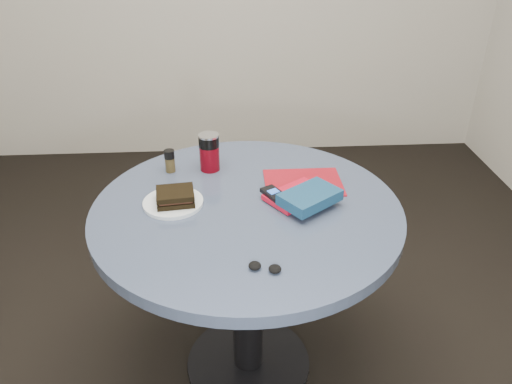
{
  "coord_description": "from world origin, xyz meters",
  "views": [
    {
      "loc": [
        -0.05,
        -1.36,
        1.6
      ],
      "look_at": [
        0.03,
        0.0,
        0.8
      ],
      "focal_mm": 35.0,
      "sensor_mm": 36.0,
      "label": 1
    }
  ],
  "objects": [
    {
      "name": "plate",
      "position": [
        -0.24,
        0.02,
        0.76
      ],
      "size": [
        0.22,
        0.22,
        0.01
      ],
      "primitive_type": "cylinder",
      "rotation": [
        0.0,
        0.0,
        -0.13
      ],
      "color": "white",
      "rests_on": "table"
    },
    {
      "name": "magazine",
      "position": [
        0.2,
        0.14,
        0.75
      ],
      "size": [
        0.27,
        0.2,
        0.0
      ],
      "primitive_type": "cube",
      "rotation": [
        0.0,
        0.0,
        -0.0
      ],
      "color": "maroon",
      "rests_on": "table"
    },
    {
      "name": "sandwich",
      "position": [
        -0.23,
        0.02,
        0.78
      ],
      "size": [
        0.13,
        0.11,
        0.04
      ],
      "color": "black",
      "rests_on": "plate"
    },
    {
      "name": "novel",
      "position": [
        0.2,
        -0.02,
        0.79
      ],
      "size": [
        0.22,
        0.21,
        0.04
      ],
      "primitive_type": "cube",
      "rotation": [
        0.0,
        0.0,
        0.64
      ],
      "color": "navy",
      "rests_on": "red_book"
    },
    {
      "name": "mp3_player",
      "position": [
        0.09,
        0.02,
        0.78
      ],
      "size": [
        0.09,
        0.1,
        0.02
      ],
      "color": "black",
      "rests_on": "red_book"
    },
    {
      "name": "ground",
      "position": [
        0.0,
        0.0,
        0.0
      ],
      "size": [
        4.0,
        4.0,
        0.0
      ],
      "primitive_type": "plane",
      "color": "black",
      "rests_on": "ground"
    },
    {
      "name": "pepper_grinder",
      "position": [
        -0.26,
        0.25,
        0.79
      ],
      "size": [
        0.05,
        0.05,
        0.08
      ],
      "color": "#3F341B",
      "rests_on": "table"
    },
    {
      "name": "red_book",
      "position": [
        0.17,
        0.03,
        0.76
      ],
      "size": [
        0.23,
        0.22,
        0.02
      ],
      "primitive_type": "cube",
      "rotation": [
        0.0,
        0.0,
        0.62
      ],
      "color": "red",
      "rests_on": "magazine"
    },
    {
      "name": "headphones",
      "position": [
        0.03,
        -0.33,
        0.76
      ],
      "size": [
        0.1,
        0.06,
        0.02
      ],
      "color": "black",
      "rests_on": "table"
    },
    {
      "name": "table",
      "position": [
        0.0,
        0.0,
        0.59
      ],
      "size": [
        1.0,
        1.0,
        0.75
      ],
      "color": "black",
      "rests_on": "ground"
    },
    {
      "name": "soda_can",
      "position": [
        -0.12,
        0.26,
        0.82
      ],
      "size": [
        0.08,
        0.08,
        0.14
      ],
      "color": "#660510",
      "rests_on": "table"
    }
  ]
}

